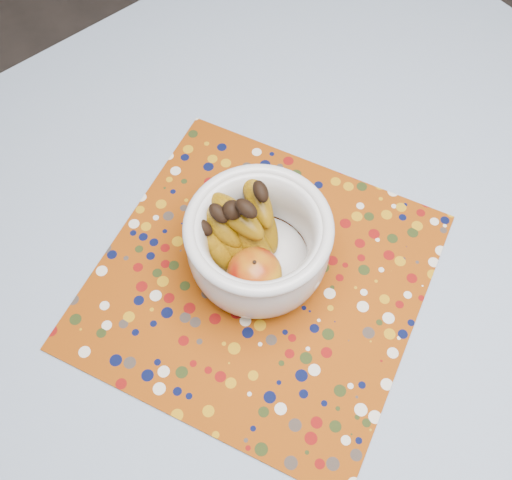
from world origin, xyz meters
TOP-DOWN VIEW (x-y plane):
  - table at (0.00, 0.00)m, footprint 1.20×1.20m
  - tablecloth at (0.00, 0.00)m, footprint 1.32×1.32m
  - placemat at (-0.06, 0.07)m, footprint 0.58×0.58m
  - fruit_bowl at (-0.05, 0.10)m, footprint 0.19×0.19m

SIDE VIEW (x-z plane):
  - table at x=0.00m, z-range 0.30..1.05m
  - tablecloth at x=0.00m, z-range 0.75..0.76m
  - placemat at x=-0.06m, z-range 0.76..0.76m
  - fruit_bowl at x=-0.05m, z-range 0.76..0.91m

